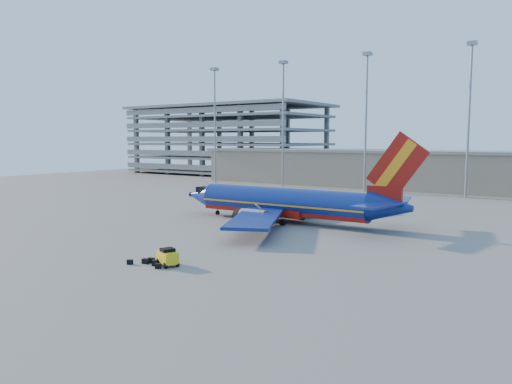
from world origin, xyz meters
TOP-DOWN VIEW (x-y plane):
  - ground at (0.00, 0.00)m, footprint 220.00×220.00m
  - terminal_building at (10.00, 58.00)m, footprint 122.00×16.00m
  - parking_garage at (-62.00, 74.05)m, footprint 62.00×32.00m
  - light_mast_row at (5.00, 46.00)m, footprint 101.60×1.60m
  - aircraft_main at (1.55, 3.39)m, footprint 34.97×33.67m
  - baggage_tug at (4.45, -22.18)m, footprint 2.47×2.03m
  - luggage_pile at (2.72, -22.42)m, footprint 3.69×3.89m

SIDE VIEW (x-z plane):
  - ground at x=0.00m, z-range 0.00..0.00m
  - luggage_pile at x=2.72m, z-range -0.02..0.47m
  - baggage_tug at x=4.45m, z-range 0.03..1.57m
  - aircraft_main at x=1.55m, z-range -3.39..8.45m
  - terminal_building at x=10.00m, z-range 0.07..8.57m
  - parking_garage at x=-62.00m, z-range 1.03..22.43m
  - light_mast_row at x=5.00m, z-range 3.23..31.88m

